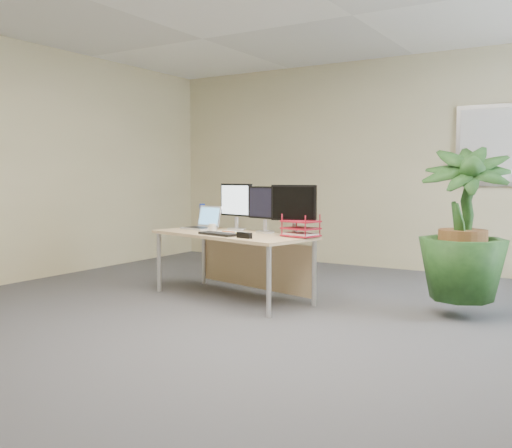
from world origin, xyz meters
The scene contains 16 objects.
floor centered at (0.00, 0.00, 0.00)m, with size 8.00×8.00×0.00m, color #414145.
back_wall centered at (0.00, 4.00, 1.35)m, with size 7.00×0.04×2.70m, color #C7BB8D.
desk centered at (-0.95, 1.49, 0.51)m, with size 1.78×1.07×0.64m.
floor_plant centered at (1.10, 1.80, 0.75)m, with size 0.84×0.84×1.50m, color #173A15.
monitor_left centered at (-1.11, 1.69, 0.91)m, with size 0.42×0.19×0.48m.
monitor_right centered at (-0.71, 1.60, 0.90)m, with size 0.40×0.18×0.45m.
monitor_dark centered at (-0.33, 1.46, 0.91)m, with size 0.42×0.19×0.47m.
laptop centered at (-1.48, 1.63, 0.70)m, with size 0.39×0.36×0.24m.
keyboard centered at (-0.97, 1.18, 0.65)m, with size 0.42×0.14×0.02m, color black.
coffee_mug centered at (-1.21, 1.41, 0.68)m, with size 0.11×0.07×0.08m.
spiral_notebook centered at (-0.99, 1.41, 0.65)m, with size 0.27×0.20×0.01m, color white.
orange_pen centered at (-0.99, 1.37, 0.66)m, with size 0.01×0.01×0.15m, color #E15519.
yellow_highlighter centered at (-0.83, 1.32, 0.65)m, with size 0.02×0.02×0.12m, color #FAF21A.
water_bottle centered at (-1.62, 1.80, 0.76)m, with size 0.07×0.07×0.25m.
letter_tray centered at (-0.24, 1.44, 0.71)m, with size 0.35×0.30×0.14m.
stapler centered at (-0.62, 1.08, 0.67)m, with size 0.16×0.04×0.05m, color black.
Camera 1 is at (2.11, -3.16, 1.18)m, focal length 40.00 mm.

